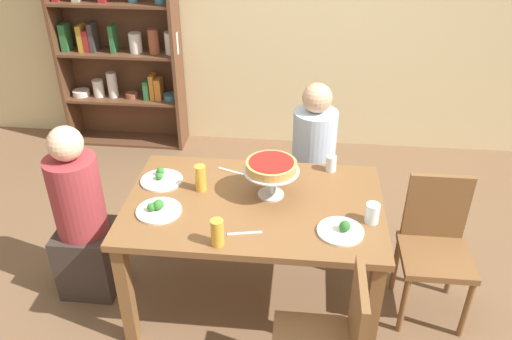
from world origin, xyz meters
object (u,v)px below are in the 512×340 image
bookshelf (116,28)px  beer_glass_amber_short (200,178)px  chair_head_east (435,242)px  cutlery_knife_near (231,171)px  salad_plate_near_diner (342,230)px  water_glass_clear_far (372,213)px  cutlery_fork_near (245,233)px  dining_table (254,216)px  water_glass_clear_near (331,163)px  deep_dish_pizza_stand (271,168)px  beer_glass_amber_tall (217,233)px  salad_plate_spare (158,209)px  diner_far_right (312,171)px  diner_head_west (83,224)px  salad_plate_far_diner (161,179)px

bookshelf → beer_glass_amber_short: bearing=-59.8°
chair_head_east → cutlery_knife_near: (-1.23, 0.24, 0.26)m
salad_plate_near_diner → water_glass_clear_far: 0.20m
cutlery_fork_near → cutlery_knife_near: (-0.16, 0.60, 0.00)m
dining_table → water_glass_clear_near: (0.44, 0.39, 0.15)m
deep_dish_pizza_stand → beer_glass_amber_tall: size_ratio=2.14×
salad_plate_near_diner → cutlery_fork_near: size_ratio=1.35×
salad_plate_spare → water_glass_clear_near: bearing=29.3°
diner_far_right → diner_head_west: size_ratio=1.00×
salad_plate_near_diner → beer_glass_amber_tall: bearing=-165.6°
diner_head_west → chair_head_east: (2.10, 0.06, -0.01)m
diner_head_west → cutlery_knife_near: (0.87, 0.30, 0.25)m
dining_table → diner_head_west: size_ratio=1.26×
beer_glass_amber_tall → cutlery_fork_near: (0.12, 0.10, -0.07)m
salad_plate_spare → water_glass_clear_near: size_ratio=2.50×
water_glass_clear_far → cutlery_knife_near: 0.92m
bookshelf → salad_plate_far_diner: size_ratio=8.84×
chair_head_east → diner_head_west: bearing=1.6°
diner_head_west → water_glass_clear_far: 1.72m
beer_glass_amber_short → diner_head_west: bearing=-173.5°
bookshelf → water_glass_clear_near: size_ratio=22.21×
salad_plate_spare → water_glass_clear_near: water_glass_clear_near is taller
beer_glass_amber_short → water_glass_clear_far: bearing=-12.5°
water_glass_clear_near → cutlery_knife_near: size_ratio=0.55×
diner_head_west → cutlery_fork_near: (1.03, -0.30, 0.25)m
bookshelf → deep_dish_pizza_stand: size_ratio=7.00×
dining_table → deep_dish_pizza_stand: bearing=41.6°
water_glass_clear_far → beer_glass_amber_tall: bearing=-161.1°
water_glass_clear_far → cutlery_knife_near: bearing=152.2°
diner_far_right → beer_glass_amber_short: (-0.65, -0.69, 0.33)m
salad_plate_far_diner → deep_dish_pizza_stand: bearing=-7.3°
deep_dish_pizza_stand → water_glass_clear_far: (0.55, -0.20, -0.12)m
salad_plate_near_diner → salad_plate_far_diner: size_ratio=0.97×
beer_glass_amber_tall → cutlery_fork_near: size_ratio=0.82×
salad_plate_near_diner → salad_plate_far_diner: (-1.05, 0.39, -0.00)m
bookshelf → salad_plate_near_diner: bearing=-49.5°
dining_table → chair_head_east: 1.07m
deep_dish_pizza_stand → water_glass_clear_near: (0.35, 0.31, -0.13)m
diner_far_right → salad_plate_far_diner: size_ratio=4.60×
dining_table → chair_head_east: chair_head_east is taller
cutlery_fork_near → cutlery_knife_near: bearing=92.9°
water_glass_clear_far → bookshelf: bearing=134.2°
deep_dish_pizza_stand → salad_plate_near_diner: deep_dish_pizza_stand is taller
dining_table → diner_far_right: bearing=66.9°
deep_dish_pizza_stand → beer_glass_amber_short: bearing=177.8°
salad_plate_near_diner → water_glass_clear_far: water_glass_clear_far is taller
beer_glass_amber_tall → water_glass_clear_near: size_ratio=1.48×
diner_far_right → beer_glass_amber_tall: (-0.48, -1.17, 0.32)m
salad_plate_near_diner → diner_head_west: bearing=171.2°
salad_plate_far_diner → chair_head_east: bearing=-3.3°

